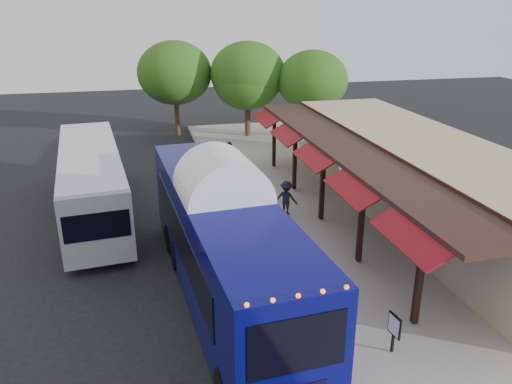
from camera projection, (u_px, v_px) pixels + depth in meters
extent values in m
plane|color=black|center=(260.00, 277.00, 17.86)|extent=(90.00, 90.00, 0.00)
cube|color=#9E9B93|center=(346.00, 219.00, 22.56)|extent=(10.00, 40.00, 0.15)
cube|color=gray|center=(239.00, 230.00, 21.49)|extent=(0.20, 40.00, 0.16)
cube|color=#C5B489|center=(420.00, 177.00, 22.71)|extent=(5.00, 20.00, 3.60)
cube|color=black|center=(372.00, 149.00, 21.64)|extent=(0.06, 20.00, 0.60)
cube|color=#331E19|center=(349.00, 148.00, 21.37)|extent=(2.60, 20.00, 0.18)
cube|color=black|center=(420.00, 276.00, 14.40)|extent=(0.18, 0.18, 3.16)
cube|color=maroon|center=(411.00, 235.00, 13.83)|extent=(1.00, 3.20, 0.57)
cube|color=black|center=(361.00, 221.00, 18.04)|extent=(0.18, 0.18, 3.16)
cube|color=maroon|center=(353.00, 187.00, 17.48)|extent=(1.00, 3.20, 0.57)
cube|color=black|center=(322.00, 185.00, 21.69)|extent=(0.18, 0.18, 3.16)
cube|color=maroon|center=(314.00, 156.00, 21.13)|extent=(1.00, 3.20, 0.57)
cube|color=black|center=(295.00, 159.00, 25.34)|extent=(0.18, 0.18, 3.16)
cube|color=maroon|center=(287.00, 134.00, 24.77)|extent=(1.00, 3.20, 0.57)
cube|color=black|center=(274.00, 140.00, 28.98)|extent=(0.18, 0.18, 3.16)
cube|color=maroon|center=(267.00, 118.00, 28.42)|extent=(1.00, 3.20, 0.57)
sphere|color=#176281|center=(402.00, 214.00, 15.94)|extent=(0.26, 0.26, 0.26)
sphere|color=#176281|center=(342.00, 168.00, 20.49)|extent=(0.26, 0.26, 0.26)
sphere|color=#176281|center=(303.00, 138.00, 25.05)|extent=(0.26, 0.26, 0.26)
cube|color=#080960|center=(224.00, 241.00, 15.88)|extent=(3.57, 12.59, 3.26)
cube|color=#080960|center=(225.00, 290.00, 16.50)|extent=(3.51, 12.46, 0.36)
ellipsoid|color=white|center=(222.00, 194.00, 15.32)|extent=(3.55, 12.34, 0.58)
cube|color=black|center=(276.00, 350.00, 10.02)|extent=(2.16, 0.19, 1.35)
cylinder|color=black|center=(305.00, 374.00, 12.38)|extent=(0.39, 1.10, 1.08)
cylinder|color=black|center=(178.00, 236.00, 19.79)|extent=(0.39, 1.10, 1.08)
cylinder|color=black|center=(237.00, 231.00, 20.31)|extent=(0.39, 1.10, 1.08)
cube|color=gray|center=(92.00, 181.00, 22.57)|extent=(3.69, 11.84, 2.68)
cube|color=black|center=(61.00, 178.00, 22.22)|extent=(1.03, 9.85, 1.01)
cube|color=black|center=(120.00, 174.00, 22.77)|extent=(1.03, 9.85, 1.01)
cube|color=silver|center=(88.00, 151.00, 22.09)|extent=(3.62, 11.61, 0.10)
cylinder|color=black|center=(56.00, 247.00, 19.03)|extent=(0.38, 1.00, 0.97)
cylinder|color=black|center=(119.00, 241.00, 19.53)|extent=(0.38, 1.00, 0.97)
cylinder|color=black|center=(76.00, 183.00, 25.93)|extent=(0.38, 1.00, 0.97)
cylinder|color=black|center=(122.00, 180.00, 26.43)|extent=(0.38, 1.00, 0.97)
imported|color=black|center=(322.00, 323.00, 13.40)|extent=(0.84, 0.77, 1.93)
imported|color=black|center=(287.00, 268.00, 16.40)|extent=(1.04, 0.93, 1.76)
imported|color=black|center=(230.00, 159.00, 27.81)|extent=(1.23, 0.96, 1.95)
imported|color=black|center=(286.00, 198.00, 22.59)|extent=(1.20, 1.09, 1.61)
cube|color=black|center=(394.00, 334.00, 13.59)|extent=(0.07, 0.07, 1.17)
cube|color=black|center=(395.00, 325.00, 13.50)|extent=(0.12, 0.53, 0.64)
cube|color=white|center=(394.00, 326.00, 13.49)|extent=(0.07, 0.44, 0.53)
cylinder|color=#382314|center=(247.00, 119.00, 36.39)|extent=(0.36, 0.36, 2.79)
ellipsoid|color=#2B5715|center=(247.00, 81.00, 35.44)|extent=(4.81, 4.81, 4.09)
cylinder|color=#382314|center=(248.00, 116.00, 36.56)|extent=(0.36, 0.36, 3.11)
ellipsoid|color=#2B5715|center=(248.00, 74.00, 35.50)|extent=(5.36, 5.36, 4.56)
cylinder|color=#382314|center=(311.00, 120.00, 35.78)|extent=(0.36, 0.36, 2.86)
ellipsoid|color=#2B5715|center=(313.00, 81.00, 34.80)|extent=(4.95, 4.95, 4.20)
cylinder|color=#382314|center=(177.00, 114.00, 37.05)|extent=(0.36, 0.36, 3.11)
ellipsoid|color=#2B5715|center=(175.00, 73.00, 35.99)|extent=(5.37, 5.37, 4.56)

